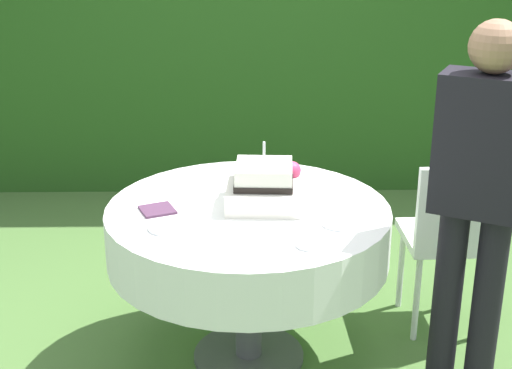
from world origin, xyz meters
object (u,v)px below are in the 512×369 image
at_px(cake_table, 248,234).
at_px(serving_plate_far, 309,245).
at_px(wedding_cake, 265,186).
at_px(napkin_stack, 157,210).
at_px(standing_person, 479,193).
at_px(serving_plate_near, 166,228).
at_px(garden_chair, 451,230).
at_px(serving_plate_left, 339,224).

xyz_separation_m(cake_table, serving_plate_far, (0.23, -0.39, 0.13)).
xyz_separation_m(wedding_cake, napkin_stack, (-0.46, -0.07, -0.08)).
bearing_deg(serving_plate_far, standing_person, 9.40).
height_order(serving_plate_near, standing_person, standing_person).
height_order(garden_chair, standing_person, standing_person).
height_order(serving_plate_far, standing_person, standing_person).
distance_m(wedding_cake, garden_chair, 0.96).
distance_m(cake_table, napkin_stack, 0.41).
bearing_deg(napkin_stack, serving_plate_far, -30.14).
distance_m(wedding_cake, serving_plate_near, 0.49).
distance_m(serving_plate_near, garden_chair, 1.39).
xyz_separation_m(serving_plate_left, garden_chair, (0.59, 0.42, -0.22)).
distance_m(serving_plate_far, standing_person, 0.70).
relative_size(cake_table, serving_plate_far, 12.01).
xyz_separation_m(serving_plate_left, standing_person, (0.53, -0.08, 0.17)).
relative_size(serving_plate_far, garden_chair, 0.12).
xyz_separation_m(wedding_cake, garden_chair, (0.89, 0.19, -0.30)).
distance_m(serving_plate_left, napkin_stack, 0.77).
distance_m(serving_plate_near, serving_plate_left, 0.70).
height_order(napkin_stack, garden_chair, garden_chair).
height_order(serving_plate_near, serving_plate_left, same).
height_order(serving_plate_far, garden_chair, garden_chair).
bearing_deg(standing_person, cake_table, 162.49).
bearing_deg(wedding_cake, serving_plate_near, -147.57).
distance_m(cake_table, serving_plate_left, 0.44).
distance_m(cake_table, serving_plate_near, 0.42).
distance_m(serving_plate_left, standing_person, 0.56).
height_order(serving_plate_far, napkin_stack, same).
xyz_separation_m(cake_table, napkin_stack, (-0.39, -0.03, 0.13)).
bearing_deg(standing_person, serving_plate_far, -170.60).
bearing_deg(wedding_cake, garden_chair, 11.99).
bearing_deg(serving_plate_left, garden_chair, 35.29).
bearing_deg(serving_plate_left, standing_person, -9.02).
relative_size(serving_plate_near, standing_person, 0.09).
height_order(wedding_cake, standing_person, standing_person).
xyz_separation_m(napkin_stack, standing_person, (1.29, -0.25, 0.17)).
height_order(serving_plate_far, serving_plate_left, same).
xyz_separation_m(cake_table, serving_plate_left, (0.37, -0.20, 0.13)).
xyz_separation_m(cake_table, serving_plate_near, (-0.33, -0.23, 0.13)).
bearing_deg(serving_plate_near, napkin_stack, 105.69).
xyz_separation_m(serving_plate_near, serving_plate_far, (0.57, -0.17, 0.00)).
relative_size(serving_plate_near, napkin_stack, 1.03).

